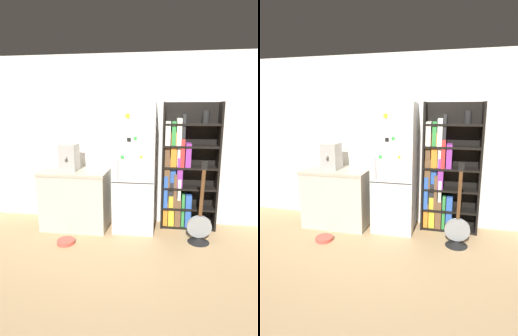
{
  "view_description": "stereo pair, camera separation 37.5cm",
  "coord_description": "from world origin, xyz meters",
  "views": [
    {
      "loc": [
        0.41,
        -3.59,
        1.78
      ],
      "look_at": [
        -0.08,
        0.15,
        0.94
      ],
      "focal_mm": 28.0,
      "sensor_mm": 36.0,
      "label": 1
    },
    {
      "loc": [
        0.78,
        -3.52,
        1.78
      ],
      "look_at": [
        -0.08,
        0.15,
        0.94
      ],
      "focal_mm": 28.0,
      "sensor_mm": 36.0,
      "label": 2
    }
  ],
  "objects": [
    {
      "name": "kitchen_counter",
      "position": [
        -0.9,
        0.13,
        0.45
      ],
      "size": [
        1.0,
        0.66,
        0.89
      ],
      "color": "#BCB7A8",
      "rests_on": "ground_plane"
    },
    {
      "name": "guitar",
      "position": [
        0.93,
        -0.19,
        0.17
      ],
      "size": [
        0.33,
        0.3,
        1.16
      ],
      "color": "black",
      "rests_on": "ground_plane"
    },
    {
      "name": "bookshelf",
      "position": [
        0.7,
        0.33,
        0.86
      ],
      "size": [
        0.83,
        0.29,
        1.9
      ],
      "color": "black",
      "rests_on": "ground_plane"
    },
    {
      "name": "espresso_machine",
      "position": [
        -0.98,
        0.11,
        1.09
      ],
      "size": [
        0.25,
        0.33,
        0.4
      ],
      "color": "#A5A39E",
      "rests_on": "kitchen_counter"
    },
    {
      "name": "wall_back",
      "position": [
        0.0,
        0.47,
        1.3
      ],
      "size": [
        8.0,
        0.05,
        2.6
      ],
      "color": "white",
      "rests_on": "ground_plane"
    },
    {
      "name": "pet_bowl",
      "position": [
        -0.87,
        -0.46,
        0.03
      ],
      "size": [
        0.24,
        0.24,
        0.05
      ],
      "color": "#D84C3F",
      "rests_on": "ground_plane"
    },
    {
      "name": "ground_plane",
      "position": [
        0.0,
        0.0,
        0.0
      ],
      "size": [
        16.0,
        16.0,
        0.0
      ],
      "primitive_type": "plane",
      "color": "tan"
    },
    {
      "name": "refrigerator",
      "position": [
        -0.0,
        0.17,
        0.94
      ],
      "size": [
        0.6,
        0.59,
        1.89
      ],
      "color": "silver",
      "rests_on": "ground_plane"
    }
  ]
}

